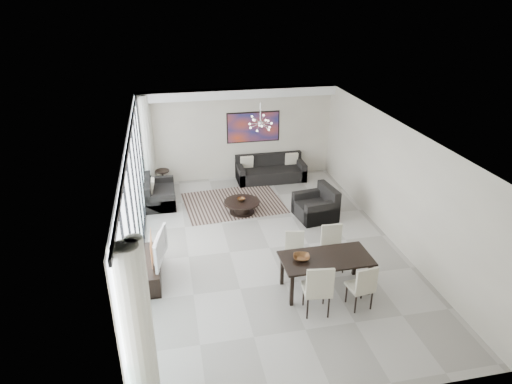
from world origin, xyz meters
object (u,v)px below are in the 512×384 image
object	(u,v)px
coffee_table	(242,206)
dining_table	(326,261)
sofa_main	(270,172)
television	(156,247)
tv_console	(150,269)

from	to	relation	value
coffee_table	dining_table	xyz separation A→B (m)	(1.06, -3.73, 0.48)
sofa_main	dining_table	xyz separation A→B (m)	(-0.24, -5.85, 0.41)
coffee_table	sofa_main	xyz separation A→B (m)	(1.30, 2.12, 0.07)
television	dining_table	distance (m)	3.50
sofa_main	coffee_table	bearing A→B (deg)	-121.54
coffee_table	television	bearing A→B (deg)	-130.43
coffee_table	dining_table	world-z (taller)	dining_table
coffee_table	television	distance (m)	3.56
sofa_main	television	bearing A→B (deg)	-126.74
coffee_table	tv_console	size ratio (longest dim) A/B	0.66
coffee_table	television	world-z (taller)	television
dining_table	coffee_table	bearing A→B (deg)	105.88
sofa_main	television	size ratio (longest dim) A/B	2.03
dining_table	sofa_main	bearing A→B (deg)	87.66
tv_console	coffee_table	bearing A→B (deg)	47.34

